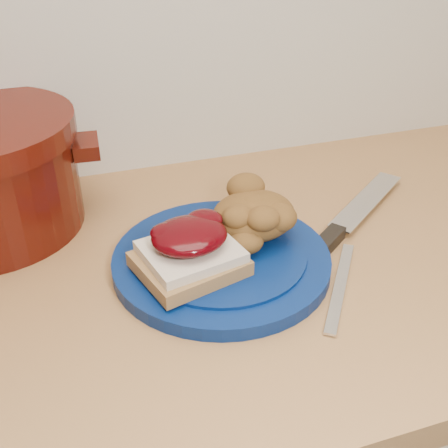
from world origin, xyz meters
name	(u,v)px	position (x,y,z in m)	size (l,w,h in m)	color
plate	(221,261)	(0.04, 1.49, 0.91)	(0.27, 0.27, 0.02)	#051C53
sandwich	(190,250)	(-0.01, 1.47, 0.95)	(0.14, 0.13, 0.06)	olive
stuffing_mound	(253,216)	(0.09, 1.52, 0.95)	(0.11, 0.10, 0.06)	brown
chef_knife	(333,236)	(0.20, 1.50, 0.91)	(0.27, 0.21, 0.02)	black
butter_knife	(340,285)	(0.16, 1.40, 0.90)	(0.18, 0.01, 0.00)	silver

